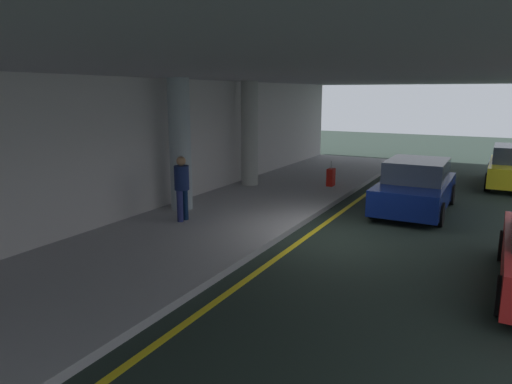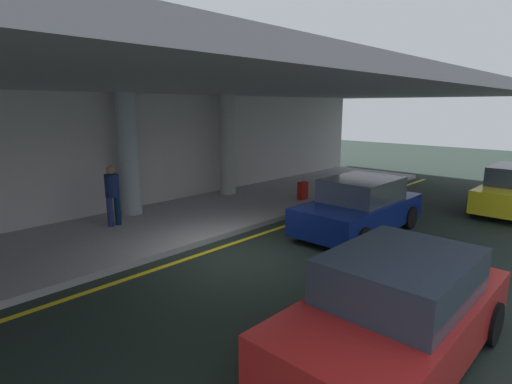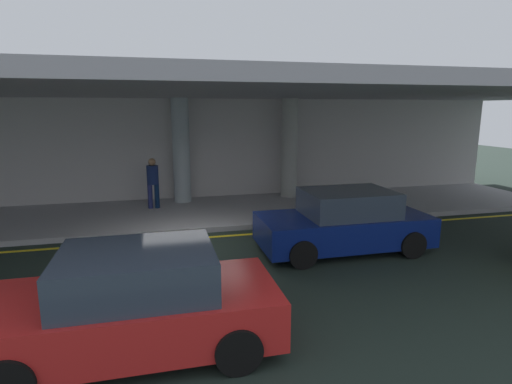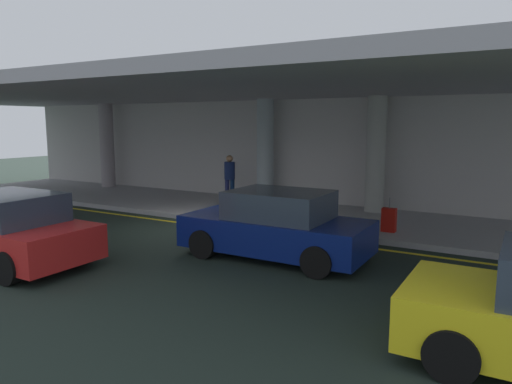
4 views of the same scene
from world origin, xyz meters
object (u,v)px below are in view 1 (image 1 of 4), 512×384
support_column_left_mid (180,145)px  suitcase_upright_primary (331,177)px  support_column_center (250,134)px  traveler_with_luggage (182,184)px  car_navy (415,187)px

support_column_left_mid → suitcase_upright_primary: bearing=-27.3°
support_column_center → traveler_with_luggage: (-5.01, -0.79, -0.86)m
car_navy → suitcase_upright_primary: bearing=63.0°
support_column_center → suitcase_upright_primary: 3.27m
support_column_left_mid → car_navy: bearing=-58.9°
support_column_left_mid → suitcase_upright_primary: size_ratio=4.06×
support_column_center → car_navy: (-0.50, -5.80, -1.26)m
support_column_left_mid → traveler_with_luggage: (-1.01, -0.79, -0.86)m
car_navy → traveler_with_luggage: size_ratio=2.44×
suitcase_upright_primary → car_navy: bearing=-104.3°
support_column_left_mid → traveler_with_luggage: 1.55m
support_column_left_mid → car_navy: size_ratio=0.89×
support_column_left_mid → suitcase_upright_primary: 6.00m
car_navy → traveler_with_luggage: 6.75m
traveler_with_luggage → support_column_left_mid: bearing=-176.0°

